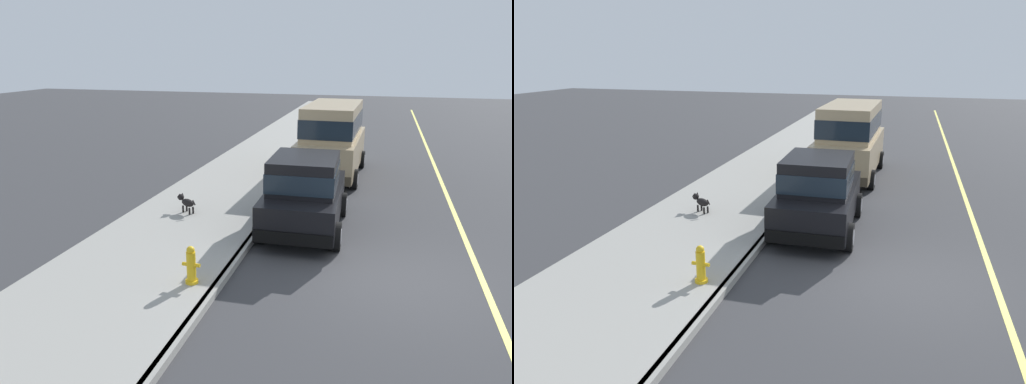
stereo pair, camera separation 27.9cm
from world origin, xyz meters
TOP-DOWN VIEW (x-y plane):
  - ground_plane at (0.00, 0.00)m, footprint 80.00×80.00m
  - curb at (-3.20, 0.00)m, footprint 0.16×64.00m
  - sidewalk at (-5.00, 0.00)m, footprint 3.60×64.00m
  - lane_centre_line at (1.60, 0.00)m, footprint 0.12×57.60m
  - car_black_hatchback at (-2.17, 2.08)m, footprint 2.04×3.85m
  - car_tan_van at (-2.12, 7.58)m, footprint 2.23×4.95m
  - dog_black at (-5.31, 2.15)m, footprint 0.69×0.43m
  - fire_hydrant at (-3.65, -1.46)m, footprint 0.34×0.24m

SIDE VIEW (x-z plane):
  - ground_plane at x=0.00m, z-range 0.00..0.00m
  - lane_centre_line at x=1.60m, z-range 0.00..0.01m
  - curb at x=-3.20m, z-range 0.00..0.14m
  - sidewalk at x=-5.00m, z-range 0.00..0.14m
  - dog_black at x=-5.31m, z-range 0.18..0.67m
  - fire_hydrant at x=-3.65m, z-range 0.11..0.84m
  - car_black_hatchback at x=-2.17m, z-range 0.04..1.92m
  - car_tan_van at x=-2.12m, z-range 0.13..2.65m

